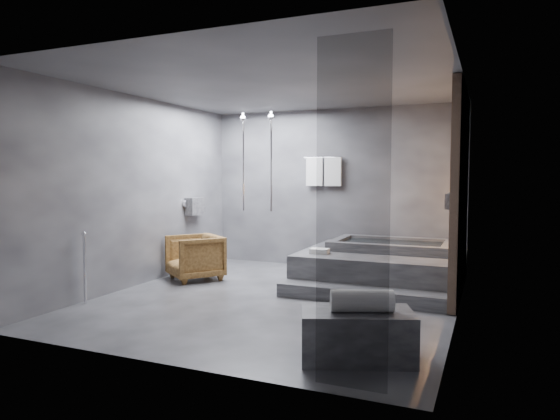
% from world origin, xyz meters
% --- Properties ---
extents(room, '(5.00, 5.04, 2.82)m').
position_xyz_m(room, '(0.40, 0.24, 1.73)').
color(room, '#2A2A2C').
rests_on(room, ground).
extents(tub_deck, '(2.20, 2.00, 0.50)m').
position_xyz_m(tub_deck, '(1.05, 1.45, 0.25)').
color(tub_deck, '#2F2F31').
rests_on(tub_deck, ground).
extents(tub_step, '(2.20, 0.36, 0.18)m').
position_xyz_m(tub_step, '(1.05, 0.27, 0.09)').
color(tub_step, '#2F2F31').
rests_on(tub_step, ground).
extents(concrete_bench, '(1.11, 0.85, 0.44)m').
position_xyz_m(concrete_bench, '(1.52, -1.73, 0.22)').
color(concrete_bench, '#303033').
rests_on(concrete_bench, ground).
extents(driftwood_chair, '(1.07, 1.07, 0.70)m').
position_xyz_m(driftwood_chair, '(-1.68, 0.63, 0.35)').
color(driftwood_chair, '#422910').
rests_on(driftwood_chair, ground).
extents(rolled_towel, '(0.58, 0.38, 0.20)m').
position_xyz_m(rolled_towel, '(1.56, -1.76, 0.54)').
color(rolled_towel, silver).
rests_on(rolled_towel, concrete_bench).
extents(deck_towel, '(0.28, 0.22, 0.07)m').
position_xyz_m(deck_towel, '(0.30, 0.86, 0.54)').
color(deck_towel, silver).
rests_on(deck_towel, tub_deck).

